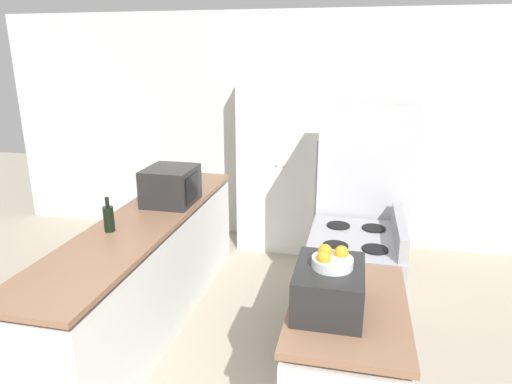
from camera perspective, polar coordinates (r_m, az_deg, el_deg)
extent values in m
cube|color=silver|center=(5.29, 3.94, 7.72)|extent=(7.00, 0.06, 2.60)
cube|color=silver|center=(3.87, -13.37, -10.07)|extent=(0.58, 2.78, 0.84)
cube|color=#896047|center=(3.68, -13.88, -3.43)|extent=(0.60, 2.84, 0.04)
cube|color=silver|center=(2.75, 10.85, -22.40)|extent=(0.58, 0.95, 0.84)
cube|color=#896047|center=(2.48, 11.48, -13.83)|extent=(0.60, 0.97, 0.04)
cube|color=silver|center=(5.06, 3.57, 3.98)|extent=(0.98, 0.48, 2.03)
sphere|color=#B2B2B7|center=(4.82, 2.62, 3.34)|extent=(0.03, 0.03, 0.03)
sphere|color=#B2B2B7|center=(4.81, 3.56, 3.29)|extent=(0.03, 0.03, 0.03)
cube|color=#9E9EA3|center=(3.48, 11.84, -12.56)|extent=(0.64, 0.79, 0.92)
cube|color=black|center=(3.55, 6.27, -13.77)|extent=(0.02, 0.70, 0.50)
cube|color=#9E9EA3|center=(3.27, 17.51, -4.57)|extent=(0.06, 0.75, 0.16)
cylinder|color=black|center=(3.10, 9.90, -6.63)|extent=(0.17, 0.17, 0.01)
cylinder|color=black|center=(3.46, 10.25, -4.13)|extent=(0.17, 0.17, 0.01)
cylinder|color=black|center=(3.11, 14.65, -6.94)|extent=(0.17, 0.17, 0.01)
cylinder|color=black|center=(3.46, 14.50, -4.41)|extent=(0.17, 0.17, 0.01)
cube|color=#B7B7BC|center=(4.04, 13.06, -1.60)|extent=(0.72, 0.73, 1.79)
cylinder|color=gray|center=(3.83, 7.48, -0.90)|extent=(0.02, 0.02, 0.98)
cube|color=black|center=(3.94, -10.61, 0.80)|extent=(0.40, 0.45, 0.31)
cube|color=black|center=(3.83, -8.01, 0.48)|extent=(0.01, 0.28, 0.22)
cylinder|color=black|center=(3.45, -17.92, -3.24)|extent=(0.07, 0.07, 0.19)
cylinder|color=black|center=(3.41, -18.12, -1.20)|extent=(0.03, 0.03, 0.07)
cube|color=black|center=(2.35, 9.11, -11.76)|extent=(0.34, 0.44, 0.23)
cube|color=black|center=(2.37, 4.86, -11.42)|extent=(0.01, 0.31, 0.14)
cylinder|color=silver|center=(2.30, 9.52, -8.67)|extent=(0.20, 0.20, 0.05)
sphere|color=orange|center=(2.31, 10.64, -7.43)|extent=(0.07, 0.07, 0.07)
sphere|color=orange|center=(2.32, 8.63, -7.29)|extent=(0.07, 0.07, 0.07)
sphere|color=orange|center=(2.24, 8.47, -8.13)|extent=(0.07, 0.07, 0.07)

